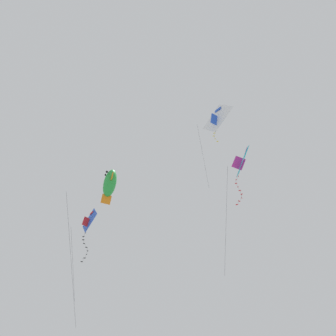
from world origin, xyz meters
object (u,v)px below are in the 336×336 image
(kite_delta_near_right, at_px, (217,118))
(kite_delta_far_centre, at_px, (242,161))
(kite_fish_upper_right, at_px, (110,183))
(kite_delta_highest, at_px, (89,221))

(kite_delta_near_right, relative_size, kite_delta_far_centre, 0.83)
(kite_delta_near_right, bearing_deg, kite_fish_upper_right, 115.23)
(kite_delta_near_right, xyz_separation_m, kite_fish_upper_right, (10.29, 10.86, -11.82))
(kite_delta_near_right, relative_size, kite_delta_highest, 1.08)
(kite_delta_far_centre, bearing_deg, kite_delta_near_right, 4.21)
(kite_delta_near_right, bearing_deg, kite_delta_highest, 76.11)
(kite_delta_far_centre, bearing_deg, kite_fish_upper_right, 109.87)
(kite_delta_near_right, distance_m, kite_fish_upper_right, 19.06)
(kite_fish_upper_right, relative_size, kite_delta_far_centre, 1.06)
(kite_delta_highest, height_order, kite_delta_far_centre, kite_delta_far_centre)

